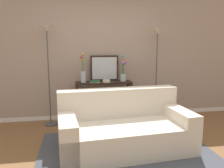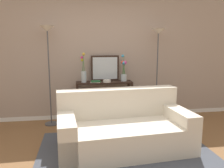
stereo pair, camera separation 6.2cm
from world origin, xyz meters
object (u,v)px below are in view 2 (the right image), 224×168
console_table (104,95)px  vase_tall_flowers (84,73)px  book_stack (95,82)px  floor_lamp_left (48,48)px  fruit_bowl (107,81)px  couch (123,129)px  wall_mirror (105,68)px  floor_lamp_right (158,49)px  vase_short_flowers (124,71)px  book_row_under_console (90,118)px

console_table → vase_tall_flowers: bearing=-176.8°
console_table → book_stack: (-0.19, -0.09, 0.29)m
floor_lamp_left → fruit_bowl: 1.30m
couch → wall_mirror: size_ratio=3.46×
wall_mirror → vase_tall_flowers: 0.48m
console_table → floor_lamp_left: (-1.08, -0.07, 0.96)m
floor_lamp_left → vase_tall_flowers: size_ratio=3.23×
wall_mirror → book_stack: size_ratio=2.88×
floor_lamp_right → vase_short_flowers: floor_lamp_right is taller
floor_lamp_right → book_stack: 1.44m
wall_mirror → vase_tall_flowers: size_ratio=0.98×
book_row_under_console → console_table: bearing=-0.0°
book_stack → vase_short_flowers: bearing=9.7°
console_table → book_row_under_console: 0.58m
vase_short_flowers → book_row_under_console: vase_short_flowers is taller
console_table → floor_lamp_right: floor_lamp_right is taller
floor_lamp_left → vase_tall_flowers: bearing=3.9°
floor_lamp_left → vase_tall_flowers: 0.82m
wall_mirror → book_stack: 0.40m
couch → vase_tall_flowers: 1.60m
vase_short_flowers → book_row_under_console: bearing=-179.2°
vase_short_flowers → floor_lamp_right: bearing=-6.5°
floor_lamp_right → book_stack: (-1.29, -0.02, -0.64)m
fruit_bowl → book_row_under_console: size_ratio=0.46×
couch → vase_tall_flowers: bearing=112.4°
fruit_bowl → book_stack: (-0.23, -0.00, -0.01)m
couch → book_stack: couch is taller
couch → vase_short_flowers: size_ratio=3.67×
fruit_bowl → console_table: bearing=116.0°
vase_short_flowers → floor_lamp_left: bearing=-177.0°
vase_tall_flowers → console_table: bearing=3.2°
wall_mirror → floor_lamp_left: bearing=-170.0°
wall_mirror → vase_tall_flowers: bearing=-161.4°
vase_tall_flowers → book_stack: (0.23, -0.07, -0.18)m
floor_lamp_left → wall_mirror: bearing=10.0°
console_table → floor_lamp_right: size_ratio=0.60×
floor_lamp_left → vase_short_flowers: bearing=3.0°
couch → floor_lamp_right: floor_lamp_right is taller
couch → fruit_bowl: size_ratio=12.86×
couch → vase_short_flowers: bearing=78.1°
vase_short_flowers → book_stack: (-0.60, -0.10, -0.19)m
couch → console_table: (-0.13, 1.34, 0.25)m
floor_lamp_left → book_stack: 1.12m
console_table → vase_tall_flowers: vase_tall_flowers is taller
console_table → vase_short_flowers: vase_short_flowers is taller
vase_short_flowers → couch: bearing=-101.9°
console_table → vase_short_flowers: size_ratio=2.09×
console_table → book_row_under_console: bearing=180.0°
wall_mirror → fruit_bowl: bearing=-87.9°
fruit_bowl → floor_lamp_left: bearing=178.9°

